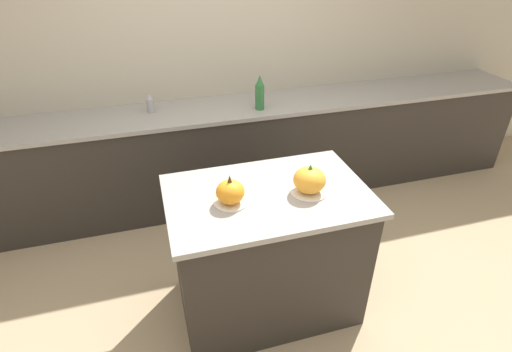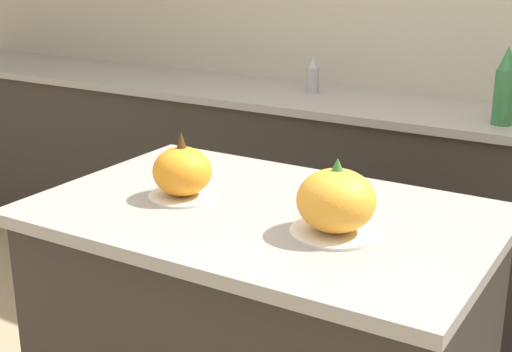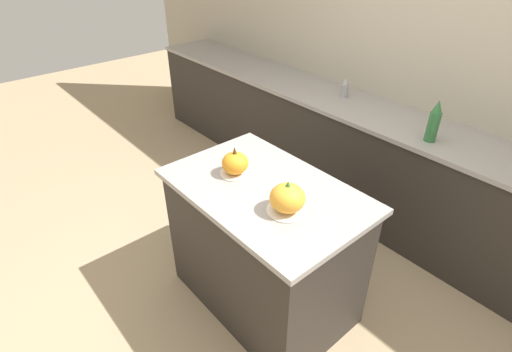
% 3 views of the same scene
% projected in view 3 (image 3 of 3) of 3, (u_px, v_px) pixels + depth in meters
% --- Properties ---
extents(ground_plane, '(12.00, 12.00, 0.00)m').
position_uv_depth(ground_plane, '(263.00, 297.00, 2.81)').
color(ground_plane, tan).
extents(wall_back, '(8.00, 0.06, 2.50)m').
position_uv_depth(wall_back, '(431.00, 72.00, 3.06)').
color(wall_back, '#B2A893').
rests_on(wall_back, ground_plane).
extents(kitchen_island, '(1.20, 0.78, 0.93)m').
position_uv_depth(kitchen_island, '(264.00, 247.00, 2.55)').
color(kitchen_island, '#2D2823').
rests_on(kitchen_island, ground_plane).
extents(back_counter, '(6.00, 0.60, 0.94)m').
position_uv_depth(back_counter, '(388.00, 172.00, 3.31)').
color(back_counter, '#2D2823').
rests_on(back_counter, ground_plane).
extents(pumpkin_cake_left, '(0.19, 0.19, 0.18)m').
position_uv_depth(pumpkin_cake_left, '(235.00, 164.00, 2.39)').
color(pumpkin_cake_left, silver).
rests_on(pumpkin_cake_left, kitchen_island).
extents(pumpkin_cake_right, '(0.22, 0.22, 0.19)m').
position_uv_depth(pumpkin_cake_right, '(287.00, 199.00, 2.08)').
color(pumpkin_cake_right, silver).
rests_on(pumpkin_cake_right, kitchen_island).
extents(bottle_tall, '(0.08, 0.08, 0.30)m').
position_uv_depth(bottle_tall, '(434.00, 122.00, 2.70)').
color(bottle_tall, '#2D6B38').
rests_on(bottle_tall, back_counter).
extents(bottle_short, '(0.06, 0.06, 0.16)m').
position_uv_depth(bottle_short, '(345.00, 88.00, 3.41)').
color(bottle_short, '#99999E').
rests_on(bottle_short, back_counter).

